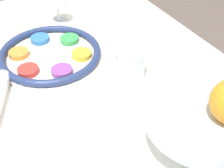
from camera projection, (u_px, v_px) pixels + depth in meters
name	position (u px, v px, depth m)	size (l,w,h in m)	color
seder_plate	(50.00, 54.00, 0.87)	(0.28, 0.28, 0.03)	silver
fruit_stand	(204.00, 117.00, 0.58)	(0.23, 0.23, 0.11)	silver
cup_near	(130.00, 65.00, 0.79)	(0.07, 0.07, 0.08)	silver
fork_left	(135.00, 41.00, 0.94)	(0.09, 0.15, 0.01)	silver
fork_right	(140.00, 46.00, 0.92)	(0.09, 0.16, 0.01)	silver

